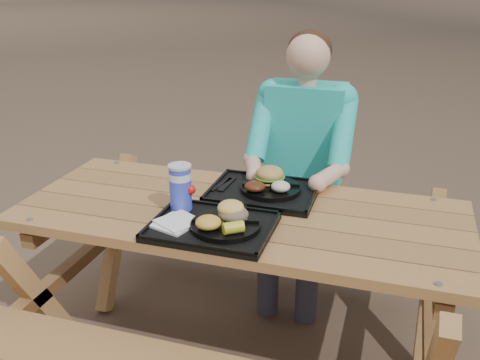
% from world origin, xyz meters
% --- Properties ---
extents(ground, '(60.00, 60.00, 0.00)m').
position_xyz_m(ground, '(0.00, 0.00, 0.00)').
color(ground, '#999999').
rests_on(ground, ground).
extents(picnic_table, '(1.80, 1.49, 0.75)m').
position_xyz_m(picnic_table, '(0.00, 0.00, 0.38)').
color(picnic_table, '#999999').
rests_on(picnic_table, ground).
extents(tray_near, '(0.45, 0.35, 0.02)m').
position_xyz_m(tray_near, '(-0.05, -0.20, 0.76)').
color(tray_near, black).
rests_on(tray_near, picnic_table).
extents(tray_far, '(0.45, 0.35, 0.02)m').
position_xyz_m(tray_far, '(0.05, 0.17, 0.76)').
color(tray_far, black).
rests_on(tray_far, picnic_table).
extents(plate_near, '(0.26, 0.26, 0.02)m').
position_xyz_m(plate_near, '(0.01, -0.20, 0.78)').
color(plate_near, black).
rests_on(plate_near, tray_near).
extents(plate_far, '(0.26, 0.26, 0.02)m').
position_xyz_m(plate_far, '(0.08, 0.18, 0.78)').
color(plate_far, black).
rests_on(plate_far, tray_far).
extents(napkin_stack, '(0.18, 0.18, 0.02)m').
position_xyz_m(napkin_stack, '(-0.18, -0.24, 0.78)').
color(napkin_stack, white).
rests_on(napkin_stack, tray_near).
extents(soda_cup, '(0.09, 0.09, 0.17)m').
position_xyz_m(soda_cup, '(-0.21, -0.10, 0.86)').
color(soda_cup, '#1C2FD6').
rests_on(soda_cup, tray_near).
extents(condiment_bbq, '(0.04, 0.04, 0.03)m').
position_xyz_m(condiment_bbq, '(-0.04, -0.08, 0.78)').
color(condiment_bbq, black).
rests_on(condiment_bbq, tray_near).
extents(condiment_mustard, '(0.05, 0.05, 0.03)m').
position_xyz_m(condiment_mustard, '(0.02, -0.07, 0.79)').
color(condiment_mustard, gold).
rests_on(condiment_mustard, tray_near).
extents(sandwich, '(0.11, 0.11, 0.11)m').
position_xyz_m(sandwich, '(0.03, -0.17, 0.84)').
color(sandwich, '#EBBC52').
rests_on(sandwich, plate_near).
extents(mac_cheese, '(0.09, 0.09, 0.05)m').
position_xyz_m(mac_cheese, '(-0.04, -0.26, 0.81)').
color(mac_cheese, gold).
rests_on(mac_cheese, plate_near).
extents(corn_cob, '(0.10, 0.10, 0.04)m').
position_xyz_m(corn_cob, '(0.06, -0.27, 0.81)').
color(corn_cob, gold).
rests_on(corn_cob, plate_near).
extents(cutlery_far, '(0.04, 0.17, 0.01)m').
position_xyz_m(cutlery_far, '(-0.12, 0.19, 0.77)').
color(cutlery_far, black).
rests_on(cutlery_far, tray_far).
extents(burger, '(0.12, 0.12, 0.11)m').
position_xyz_m(burger, '(0.06, 0.23, 0.85)').
color(burger, '#BB8D42').
rests_on(burger, plate_far).
extents(baked_beans, '(0.09, 0.09, 0.04)m').
position_xyz_m(baked_beans, '(0.03, 0.12, 0.81)').
color(baked_beans, '#4E240F').
rests_on(baked_beans, plate_far).
extents(potato_salad, '(0.08, 0.08, 0.04)m').
position_xyz_m(potato_salad, '(0.13, 0.14, 0.81)').
color(potato_salad, beige).
rests_on(potato_salad, plate_far).
extents(diner, '(0.48, 0.84, 1.28)m').
position_xyz_m(diner, '(0.13, 0.68, 0.64)').
color(diner, '#1BADC0').
rests_on(diner, ground).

